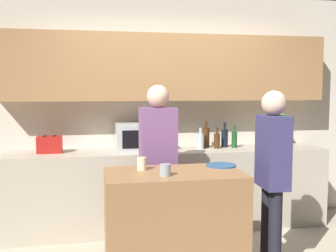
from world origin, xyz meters
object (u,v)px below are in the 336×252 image
at_px(potted_plant, 282,130).
at_px(plate_on_island, 221,165).
at_px(person_left, 158,155).
at_px(bottle_1, 206,137).
at_px(microwave, 140,137).
at_px(bottle_3, 225,138).
at_px(cup_1, 165,170).
at_px(bottle_0, 200,141).
at_px(toaster, 50,145).
at_px(person_center, 272,168).
at_px(cup_0, 142,164).
at_px(bottle_2, 217,140).
at_px(bottle_4, 234,139).

bearing_deg(potted_plant, plate_on_island, -135.15).
bearing_deg(plate_on_island, person_left, 139.30).
bearing_deg(bottle_1, microwave, -173.35).
xyz_separation_m(bottle_3, cup_1, (-0.98, -1.48, -0.05)).
relative_size(bottle_0, person_left, 0.15).
bearing_deg(toaster, person_left, -33.56).
relative_size(microwave, person_center, 0.33).
xyz_separation_m(toaster, bottle_1, (1.77, 0.09, 0.03)).
bearing_deg(bottle_0, microwave, 177.06).
bearing_deg(cup_0, microwave, 84.42).
xyz_separation_m(bottle_2, cup_1, (-0.86, -1.40, -0.03)).
relative_size(toaster, bottle_4, 1.02).
height_order(person_left, person_center, person_left).
bearing_deg(bottle_0, cup_1, -115.49).
bearing_deg(cup_1, cup_0, 121.46).
bearing_deg(cup_0, bottle_2, 48.62).
bearing_deg(bottle_0, plate_on_island, -95.87).
height_order(bottle_1, cup_0, bottle_1).
bearing_deg(plate_on_island, bottle_2, 74.18).
xyz_separation_m(bottle_0, person_center, (0.27, -1.29, -0.07)).
distance_m(toaster, cup_0, 1.45).
height_order(bottle_4, cup_0, bottle_4).
bearing_deg(potted_plant, bottle_3, 174.80).
xyz_separation_m(bottle_2, plate_on_island, (-0.31, -1.11, -0.07)).
bearing_deg(bottle_4, person_left, -144.98).
distance_m(microwave, cup_1, 1.42).
distance_m(toaster, bottle_3, 1.99).
xyz_separation_m(toaster, person_left, (1.07, -0.71, -0.03)).
bearing_deg(person_center, bottle_0, 14.77).
xyz_separation_m(bottle_1, plate_on_island, (-0.21, -1.22, -0.10)).
xyz_separation_m(microwave, cup_0, (-0.11, -1.16, -0.08)).
height_order(microwave, person_center, person_center).
distance_m(bottle_4, cup_1, 1.79).
distance_m(toaster, person_left, 1.28).
relative_size(toaster, bottle_3, 0.89).
relative_size(bottle_0, cup_1, 2.69).
relative_size(toaster, plate_on_island, 1.00).
relative_size(toaster, person_left, 0.16).
height_order(cup_0, person_left, person_left).
relative_size(potted_plant, bottle_3, 1.35).
bearing_deg(person_center, bottle_1, 9.67).
bearing_deg(bottle_1, bottle_4, -14.72).
xyz_separation_m(bottle_4, plate_on_island, (-0.54, -1.13, -0.07)).
bearing_deg(bottle_0, toaster, 178.72).
relative_size(toaster, person_center, 0.17).
height_order(cup_0, person_center, person_center).
relative_size(microwave, plate_on_island, 2.00).
bearing_deg(bottle_3, plate_on_island, -110.04).
distance_m(potted_plant, bottle_1, 0.93).
relative_size(bottle_1, cup_0, 2.98).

